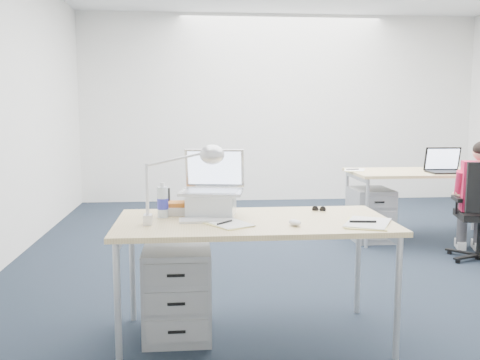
% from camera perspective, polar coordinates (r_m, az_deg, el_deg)
% --- Properties ---
extents(floor, '(7.00, 7.00, 0.00)m').
position_cam_1_polar(floor, '(4.97, 10.97, -8.69)').
color(floor, black).
rests_on(floor, ground).
extents(room, '(6.02, 7.02, 2.80)m').
position_cam_1_polar(room, '(4.79, 11.48, 11.42)').
color(room, silver).
rests_on(room, ground).
extents(desk_near, '(1.60, 0.80, 0.73)m').
position_cam_1_polar(desk_near, '(3.15, 1.47, -5.08)').
color(desk_near, '#D4B77A').
rests_on(desk_near, ground).
extents(desk_far, '(1.60, 0.80, 0.73)m').
position_cam_1_polar(desk_far, '(6.02, 19.22, 0.47)').
color(desk_far, '#D4B77A').
rests_on(desk_far, ground).
extents(office_chair, '(0.70, 0.70, 0.92)m').
position_cam_1_polar(office_chair, '(5.38, 24.27, -5.12)').
color(office_chair, black).
rests_on(office_chair, ground).
extents(seated_person, '(0.45, 0.64, 1.09)m').
position_cam_1_polar(seated_person, '(5.47, 23.98, -1.84)').
color(seated_person, '#BD1B3F').
rests_on(seated_person, ground).
extents(drawer_pedestal_near, '(0.40, 0.50, 0.55)m').
position_cam_1_polar(drawer_pedestal_near, '(3.36, -6.68, -11.60)').
color(drawer_pedestal_near, '#97999C').
rests_on(drawer_pedestal_near, ground).
extents(drawer_pedestal_far, '(0.40, 0.50, 0.55)m').
position_cam_1_polar(drawer_pedestal_far, '(5.84, 13.73, -3.57)').
color(drawer_pedestal_far, '#97999C').
rests_on(drawer_pedestal_far, ground).
extents(silver_laptop, '(0.42, 0.35, 0.39)m').
position_cam_1_polar(silver_laptop, '(3.23, -3.08, -0.38)').
color(silver_laptop, silver).
rests_on(silver_laptop, desk_near).
extents(wireless_keyboard, '(0.31, 0.14, 0.02)m').
position_cam_1_polar(wireless_keyboard, '(3.10, -3.65, -4.27)').
color(wireless_keyboard, white).
rests_on(wireless_keyboard, desk_near).
extents(computer_mouse, '(0.09, 0.11, 0.03)m').
position_cam_1_polar(computer_mouse, '(2.99, 5.88, -4.55)').
color(computer_mouse, white).
rests_on(computer_mouse, desk_near).
extents(headphones, '(0.29, 0.25, 0.04)m').
position_cam_1_polar(headphones, '(3.43, -2.63, -2.94)').
color(headphones, black).
rests_on(headphones, desk_near).
extents(can_koozie, '(0.10, 0.10, 0.13)m').
position_cam_1_polar(can_koozie, '(3.26, -1.34, -2.70)').
color(can_koozie, '#13203B').
rests_on(can_koozie, desk_near).
extents(water_bottle, '(0.07, 0.07, 0.21)m').
position_cam_1_polar(water_bottle, '(3.22, -8.25, -2.12)').
color(water_bottle, silver).
rests_on(water_bottle, desk_near).
extents(bear_figurine, '(0.09, 0.07, 0.15)m').
position_cam_1_polar(bear_figurine, '(3.28, -4.12, -2.42)').
color(bear_figurine, '#32751F').
rests_on(bear_figurine, desk_near).
extents(book_stack, '(0.18, 0.14, 0.08)m').
position_cam_1_polar(book_stack, '(3.31, -6.51, -3.00)').
color(book_stack, silver).
rests_on(book_stack, desk_near).
extents(cordless_phone, '(0.05, 0.04, 0.16)m').
position_cam_1_polar(cordless_phone, '(3.36, -7.89, -2.20)').
color(cordless_phone, black).
rests_on(cordless_phone, desk_near).
extents(papers_left, '(0.29, 0.32, 0.01)m').
position_cam_1_polar(papers_left, '(3.00, -1.32, -4.71)').
color(papers_left, '#EBE188').
rests_on(papers_left, desk_near).
extents(papers_right, '(0.34, 0.38, 0.01)m').
position_cam_1_polar(papers_right, '(3.09, 13.34, -4.53)').
color(papers_right, '#EBE188').
rests_on(papers_right, desk_near).
extents(sunglasses, '(0.10, 0.07, 0.02)m').
position_cam_1_polar(sunglasses, '(3.45, 8.42, -3.10)').
color(sunglasses, black).
rests_on(sunglasses, desk_near).
extents(desk_lamp, '(0.44, 0.27, 0.47)m').
position_cam_1_polar(desk_lamp, '(3.01, -7.24, -0.33)').
color(desk_lamp, silver).
rests_on(desk_lamp, desk_near).
extents(dark_laptop, '(0.38, 0.37, 0.27)m').
position_cam_1_polar(dark_laptop, '(5.88, 21.30, 2.03)').
color(dark_laptop, black).
rests_on(dark_laptop, desk_far).
extents(far_cup, '(0.09, 0.09, 0.10)m').
position_cam_1_polar(far_cup, '(6.22, 23.78, 1.38)').
color(far_cup, white).
rests_on(far_cup, desk_far).
extents(far_papers, '(0.28, 0.34, 0.01)m').
position_cam_1_polar(far_papers, '(5.85, 12.08, 1.03)').
color(far_papers, white).
rests_on(far_papers, desk_far).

